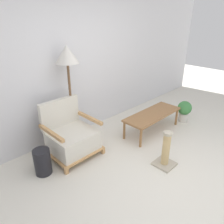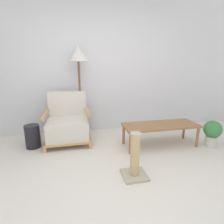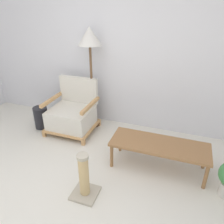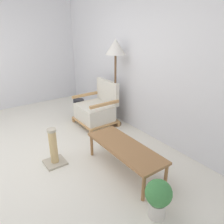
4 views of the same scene
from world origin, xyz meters
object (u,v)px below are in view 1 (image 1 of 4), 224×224
object	(u,v)px
floor_lamp	(67,61)
scratching_post	(166,152)
vase	(42,162)
coffee_table	(153,115)
armchair	(71,137)
potted_plant	(184,110)

from	to	relation	value
floor_lamp	scratching_post	bearing A→B (deg)	-69.45
floor_lamp	vase	xyz separation A→B (m)	(-0.81, -0.39, -1.24)
vase	coffee_table	bearing A→B (deg)	-10.20
floor_lamp	vase	size ratio (longest dim) A/B	4.36
floor_lamp	coffee_table	world-z (taller)	floor_lamp
armchair	floor_lamp	xyz separation A→B (m)	(0.24, 0.29, 1.12)
vase	potted_plant	distance (m)	2.98
armchair	potted_plant	distance (m)	2.45
scratching_post	potted_plant	bearing A→B (deg)	19.03
floor_lamp	potted_plant	size ratio (longest dim) A/B	3.73
armchair	vase	world-z (taller)	armchair
armchair	potted_plant	size ratio (longest dim) A/B	1.94
coffee_table	vase	xyz separation A→B (m)	(-2.09, 0.38, -0.15)
vase	scratching_post	xyz separation A→B (m)	(1.38, -1.13, 0.03)
coffee_table	scratching_post	bearing A→B (deg)	-133.45
coffee_table	potted_plant	bearing A→B (deg)	-14.67
armchair	coffee_table	xyz separation A→B (m)	(1.52, -0.48, 0.03)
floor_lamp	potted_plant	distance (m)	2.61
vase	potted_plant	size ratio (longest dim) A/B	0.86
potted_plant	coffee_table	bearing A→B (deg)	165.33
armchair	scratching_post	world-z (taller)	armchair
floor_lamp	scratching_post	size ratio (longest dim) A/B	2.95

